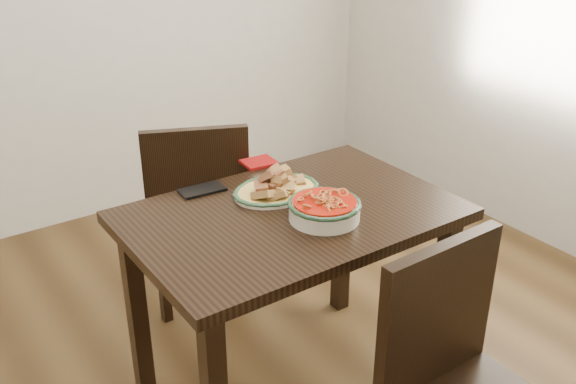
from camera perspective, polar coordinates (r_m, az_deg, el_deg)
floor at (r=2.63m, az=-0.71°, el=-15.74°), size 3.50×3.50×0.00m
dining_table at (r=2.21m, az=0.30°, el=-4.20°), size 1.09×0.73×0.75m
chair_far at (r=2.76m, az=-8.03°, el=-1.30°), size 0.55×0.55×0.89m
chair_near at (r=1.90m, az=15.10°, el=-16.12°), size 0.43×0.43×0.89m
fish_plate at (r=2.26m, az=-1.05°, el=0.90°), size 0.32×0.25×0.11m
noodle_bowl at (r=2.08m, az=3.25°, el=-1.34°), size 0.24×0.24×0.08m
smartphone at (r=2.31m, az=-7.64°, el=0.19°), size 0.17×0.10×0.01m
napkin at (r=2.52m, az=-2.61°, el=2.64°), size 0.13×0.11×0.01m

